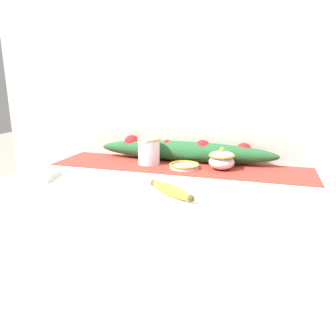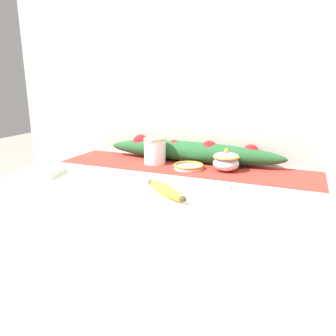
% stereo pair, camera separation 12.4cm
% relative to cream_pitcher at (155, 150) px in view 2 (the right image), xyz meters
% --- Properties ---
extents(countertop, '(1.24, 0.63, 0.94)m').
position_rel_cream_pitcher_xyz_m(countertop, '(0.14, -0.17, -0.53)').
color(countertop, silver).
rests_on(countertop, ground_plane).
extents(back_wall, '(2.04, 0.04, 2.40)m').
position_rel_cream_pitcher_xyz_m(back_wall, '(0.14, 0.17, 0.20)').
color(back_wall, silver).
rests_on(back_wall, ground_plane).
extents(table_runner, '(1.14, 0.28, 0.00)m').
position_rel_cream_pitcher_xyz_m(table_runner, '(0.14, -0.00, -0.06)').
color(table_runner, '#B23328').
rests_on(table_runner, countertop).
extents(cream_pitcher, '(0.10, 0.12, 0.12)m').
position_rel_cream_pitcher_xyz_m(cream_pitcher, '(0.00, 0.00, 0.00)').
color(cream_pitcher, white).
rests_on(cream_pitcher, countertop).
extents(sugar_bowl, '(0.11, 0.11, 0.10)m').
position_rel_cream_pitcher_xyz_m(sugar_bowl, '(0.33, -0.00, -0.02)').
color(sugar_bowl, white).
rests_on(sugar_bowl, countertop).
extents(small_dish, '(0.13, 0.13, 0.02)m').
position_rel_cream_pitcher_xyz_m(small_dish, '(0.17, -0.03, -0.05)').
color(small_dish, white).
rests_on(small_dish, countertop).
extents(banana, '(0.20, 0.15, 0.04)m').
position_rel_cream_pitcher_xyz_m(banana, '(0.21, -0.37, -0.05)').
color(banana, yellow).
rests_on(banana, countertop).
extents(spoon, '(0.16, 0.08, 0.01)m').
position_rel_cream_pitcher_xyz_m(spoon, '(0.37, -0.21, -0.06)').
color(spoon, silver).
rests_on(spoon, countertop).
extents(napkin_stack, '(0.16, 0.16, 0.03)m').
position_rel_cream_pitcher_xyz_m(napkin_stack, '(-0.34, -0.34, -0.05)').
color(napkin_stack, silver).
rests_on(napkin_stack, countertop).
extents(poinsettia_garland, '(0.85, 0.11, 0.11)m').
position_rel_cream_pitcher_xyz_m(poinsettia_garland, '(0.14, 0.09, -0.01)').
color(poinsettia_garland, '#235B2D').
rests_on(poinsettia_garland, countertop).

